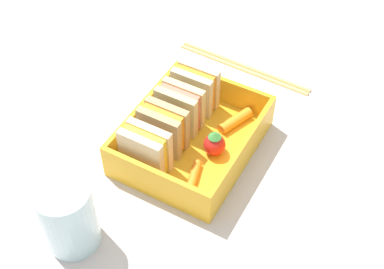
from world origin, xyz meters
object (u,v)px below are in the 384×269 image
object	(u,v)px
sandwich_center_right	(195,89)
carrot_stick_far_left	(194,176)
carrot_stick_left	(235,121)
drinking_glass	(68,216)
chopstick_pair	(244,66)
sandwich_left	(146,150)
strawberry_far_left	(214,144)
sandwich_center_left	(163,128)
sandwich_center	(180,108)

from	to	relation	value
sandwich_center_right	carrot_stick_far_left	bearing A→B (deg)	-152.03
carrot_stick_left	drinking_glass	distance (cm)	24.89
carrot_stick_left	chopstick_pair	size ratio (longest dim) A/B	0.24
carrot_stick_far_left	sandwich_left	bearing A→B (deg)	100.22
strawberry_far_left	drinking_glass	distance (cm)	19.68
carrot_stick_far_left	chopstick_pair	distance (cm)	22.71
sandwich_center_left	chopstick_pair	size ratio (longest dim) A/B	0.29
sandwich_left	sandwich_center_left	bearing A→B (deg)	0.00
chopstick_pair	drinking_glass	xyz separation A→B (cm)	(-35.18, 4.06, 4.08)
sandwich_center	chopstick_pair	size ratio (longest dim) A/B	0.29
sandwich_center_left	sandwich_left	bearing A→B (deg)	180.00
strawberry_far_left	carrot_stick_left	xyz separation A→B (cm)	(5.47, -0.23, -0.81)
sandwich_center_right	carrot_stick_far_left	xyz separation A→B (cm)	(-11.01, -5.85, -2.51)
carrot_stick_far_left	strawberry_far_left	size ratio (longest dim) A/B	1.34
sandwich_center_left	chopstick_pair	xyz separation A→B (cm)	(19.36, -1.92, -3.87)
strawberry_far_left	carrot_stick_left	size ratio (longest dim) A/B	0.67
sandwich_left	carrot_stick_left	size ratio (longest dim) A/B	1.21
carrot_stick_left	drinking_glass	bearing A→B (deg)	160.23
sandwich_center_right	sandwich_left	bearing A→B (deg)	180.00
sandwich_center_left	drinking_glass	world-z (taller)	drinking_glass
carrot_stick_left	drinking_glass	xyz separation A→B (cm)	(-23.30, 8.37, 2.54)
sandwich_center_right	strawberry_far_left	bearing A→B (deg)	-135.08
carrot_stick_far_left	carrot_stick_left	world-z (taller)	carrot_stick_left
sandwich_center	carrot_stick_far_left	xyz separation A→B (cm)	(-6.99, -5.85, -2.51)
sandwich_center_right	sandwich_center_left	bearing A→B (deg)	180.00
sandwich_left	chopstick_pair	world-z (taller)	sandwich_left
strawberry_far_left	sandwich_left	bearing A→B (deg)	135.16
sandwich_center	strawberry_far_left	distance (cm)	6.51
sandwich_center_right	strawberry_far_left	size ratio (longest dim) A/B	1.80
sandwich_center_left	sandwich_center_right	distance (cm)	8.04
sandwich_left	drinking_glass	size ratio (longest dim) A/B	0.68
sandwich_center	drinking_glass	bearing A→B (deg)	173.85
strawberry_far_left	chopstick_pair	distance (cm)	17.97
carrot_stick_far_left	chopstick_pair	xyz separation A→B (cm)	(22.33, 3.93, -1.37)
carrot_stick_left	sandwich_center_right	bearing A→B (deg)	84.92
chopstick_pair	sandwich_center	bearing A→B (deg)	172.88
carrot_stick_left	sandwich_center	bearing A→B (deg)	119.08
sandwich_center	sandwich_center_right	size ratio (longest dim) A/B	1.00
carrot_stick_left	chopstick_pair	world-z (taller)	carrot_stick_left
carrot_stick_far_left	drinking_glass	world-z (taller)	drinking_glass
sandwich_left	drinking_glass	bearing A→B (deg)	169.72
sandwich_center_left	carrot_stick_far_left	distance (cm)	7.02
sandwich_left	sandwich_center_right	bearing A→B (deg)	0.00
carrot_stick_far_left	chopstick_pair	size ratio (longest dim) A/B	0.21
sandwich_left	strawberry_far_left	bearing A→B (deg)	-44.84
sandwich_center_right	drinking_glass	xyz separation A→B (cm)	(-23.86, 2.14, 0.20)
drinking_glass	strawberry_far_left	bearing A→B (deg)	-24.55
sandwich_center_right	chopstick_pair	distance (cm)	12.12
sandwich_center	chopstick_pair	xyz separation A→B (cm)	(15.34, -1.92, -3.87)
sandwich_center_right	drinking_glass	distance (cm)	23.95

